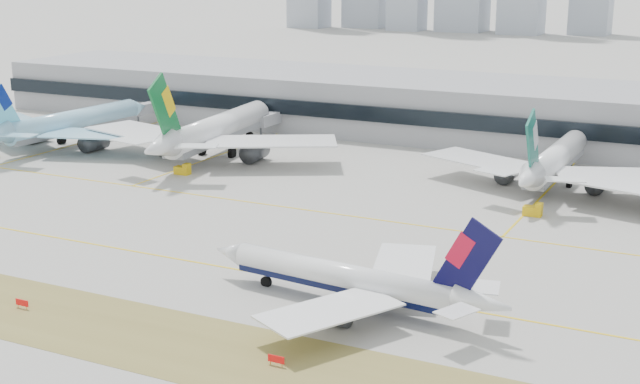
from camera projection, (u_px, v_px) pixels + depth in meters
The scene contains 10 objects.
ground at pixel (230, 256), 145.69m from camera, with size 3000.00×3000.00×0.00m, color #9E9A93.
taxiing_airliner at pixel (352, 280), 123.93m from camera, with size 47.46×41.03×15.94m.
widebody_korean at pixel (67, 124), 228.96m from camera, with size 60.31×59.13×21.54m.
widebody_eva at pixel (214, 131), 216.26m from camera, with size 66.55×65.51×23.86m.
widebody_cathay at pixel (553, 162), 188.66m from camera, with size 56.40×55.00×20.10m.
terminal at pixel (453, 108), 243.23m from camera, with size 280.00×43.10×15.00m.
hold_sign_left at pixel (22, 303), 123.76m from camera, with size 2.20×0.15×1.35m.
hold_sign_right at pixel (276, 359), 106.40m from camera, with size 2.20×0.15×1.35m.
gse_b at pixel (183, 170), 200.17m from camera, with size 3.55×2.00×2.60m.
gse_c at pixel (533, 210), 168.14m from camera, with size 3.55×2.00×2.60m.
Camera 1 is at (74.53, -117.23, 47.48)m, focal length 50.00 mm.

